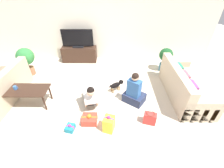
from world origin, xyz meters
TOP-DOWN VIEW (x-y plane):
  - ground_plane at (0.00, 0.00)m, footprint 16.00×16.00m
  - wall_back at (0.00, 2.63)m, footprint 8.40×0.06m
  - sofa_right at (2.42, 0.31)m, footprint 0.86×2.00m
  - coffee_table at (-1.61, -0.11)m, footprint 1.05×0.53m
  - tv_console at (-0.78, 2.35)m, footprint 1.28×0.42m
  - tv at (-0.78, 2.35)m, footprint 1.13×0.20m
  - potted_plant_corner_left at (-2.27, 1.35)m, footprint 0.54×0.54m
  - potted_plant_corner_right at (2.27, 1.66)m, footprint 0.44×0.44m
  - person_kneeling at (-0.04, -0.13)m, footprint 0.48×0.81m
  - person_sitting at (1.05, 0.01)m, footprint 0.66×0.63m
  - dog at (0.62, 0.48)m, footprint 0.44×0.33m
  - gift_box_a at (0.43, -0.90)m, footprint 0.27×0.29m
  - gift_box_b at (-0.02, -0.69)m, footprint 0.34×0.30m
  - gift_box_c at (-0.40, -0.92)m, footprint 0.21×0.23m
  - gift_bag_a at (1.33, -0.70)m, footprint 0.30×0.22m
  - mug at (-1.86, -0.10)m, footprint 0.12×0.08m

SIDE VIEW (x-z plane):
  - ground_plane at x=0.00m, z-range 0.00..0.00m
  - gift_box_c at x=-0.40m, z-range -0.02..0.15m
  - gift_box_b at x=-0.02m, z-range -0.03..0.21m
  - gift_bag_a at x=1.33m, z-range -0.01..0.30m
  - gift_box_a at x=0.43m, z-range -0.03..0.39m
  - dog at x=0.62m, z-range 0.05..0.35m
  - tv_console at x=-0.78m, z-range 0.00..0.56m
  - sofa_right at x=2.42m, z-range -0.12..0.70m
  - person_sitting at x=1.05m, z-range -0.13..0.77m
  - person_kneeling at x=-0.04m, z-range -0.05..0.72m
  - coffee_table at x=-1.61m, z-range 0.18..0.65m
  - potted_plant_corner_right at x=2.27m, z-range 0.08..0.89m
  - mug at x=-1.86m, z-range 0.47..0.56m
  - potted_plant_corner_left at x=-2.27m, z-range 0.12..1.04m
  - tv at x=-0.78m, z-range 0.52..1.18m
  - wall_back at x=0.00m, z-range 0.00..2.60m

